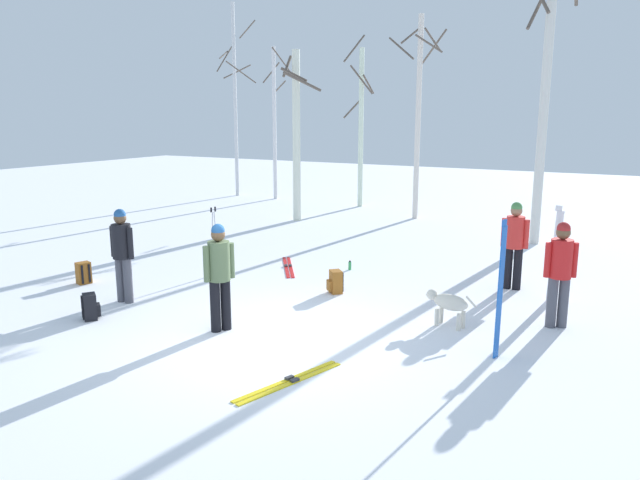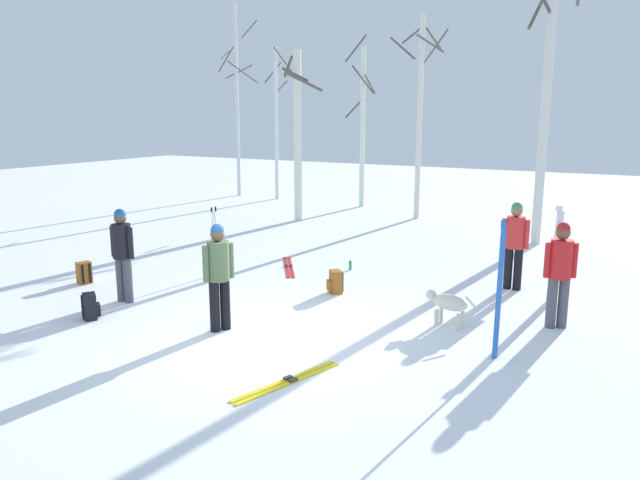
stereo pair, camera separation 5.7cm
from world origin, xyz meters
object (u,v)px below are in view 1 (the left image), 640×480
backpack_2 (83,273)px  birch_tree_0 (235,98)px  backpack_1 (90,307)px  water_bottle_0 (350,266)px  birch_tree_1 (275,121)px  ski_poles_0 (214,239)px  birch_tree_2 (296,133)px  birch_tree_3 (361,125)px  birch_tree_4 (418,111)px  ski_pair_lying_1 (289,381)px  person_3 (560,268)px  birch_tree_5 (546,88)px  dog (448,303)px  person_0 (122,249)px  ski_pair_lying_0 (288,267)px  person_2 (515,240)px  ski_pair_planted_1 (555,255)px  ski_pair_planted_0 (500,290)px  person_1 (219,270)px  backpack_0 (335,282)px

backpack_2 → birch_tree_0: size_ratio=0.06×
backpack_1 → water_bottle_0: size_ratio=2.16×
birch_tree_1 → ski_poles_0: bearing=-63.3°
birch_tree_0 → birch_tree_2: (5.29, -3.98, -1.23)m
birch_tree_2 → birch_tree_3: birch_tree_3 is taller
birch_tree_4 → birch_tree_3: bearing=151.4°
birch_tree_2 → ski_pair_lying_1: bearing=-59.5°
person_3 → backpack_1: (-6.84, -3.36, -0.77)m
water_bottle_0 → birch_tree_5: birch_tree_5 is taller
dog → birch_tree_2: birch_tree_2 is taller
birch_tree_2 → birch_tree_4: birch_tree_4 is taller
dog → person_0: bearing=-164.0°
person_3 → dog: person_3 is taller
ski_pair_lying_0 → birch_tree_4: size_ratio=0.25×
person_2 → dog: bearing=-99.7°
ski_pair_planted_1 → birch_tree_1: (-11.82, 9.01, 2.17)m
ski_pair_lying_1 → birch_tree_5: size_ratio=0.22×
person_0 → ski_pair_planted_1: ski_pair_planted_1 is taller
ski_pair_lying_1 → ski_poles_0: bearing=138.1°
person_2 → ski_pair_planted_0: (0.53, -3.58, 0.00)m
backpack_1 → birch_tree_2: size_ratio=0.08×
person_1 → backpack_0: bearing=76.5°
dog → birch_tree_5: size_ratio=0.12×
person_3 → ski_poles_0: size_ratio=1.18×
person_3 → backpack_1: 7.67m
person_3 → dog: size_ratio=1.93×
ski_pair_lying_0 → backpack_0: 2.22m
person_1 → backpack_2: 4.26m
dog → backpack_0: dog is taller
person_1 → dog: 3.67m
ski_pair_lying_0 → dog: bearing=-25.2°
person_1 → backpack_0: person_1 is taller
ski_pair_lying_1 → birch_tree_0: birch_tree_0 is taller
person_1 → ski_pair_planted_1: size_ratio=0.96×
birch_tree_0 → birch_tree_5: birch_tree_0 is taller
backpack_0 → birch_tree_4: 9.42m
water_bottle_0 → birch_tree_0: 13.53m
birch_tree_1 → birch_tree_5: (10.63, -3.89, 0.94)m
backpack_2 → ski_pair_lying_1: bearing=-17.4°
person_0 → ski_poles_0: size_ratio=1.18×
person_1 → birch_tree_0: size_ratio=0.22×
water_bottle_0 → backpack_1: bearing=-115.0°
birch_tree_4 → birch_tree_5: 4.71m
ski_pair_planted_1 → birch_tree_4: bearing=125.9°
birch_tree_2 → birch_tree_3: size_ratio=0.86×
person_1 → ski_pair_planted_0: size_ratio=0.87×
birch_tree_1 → dog: bearing=-46.6°
person_2 → backpack_1: person_2 is taller
water_bottle_0 → birch_tree_3: birch_tree_3 is taller
ski_pair_lying_0 → water_bottle_0: 1.39m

